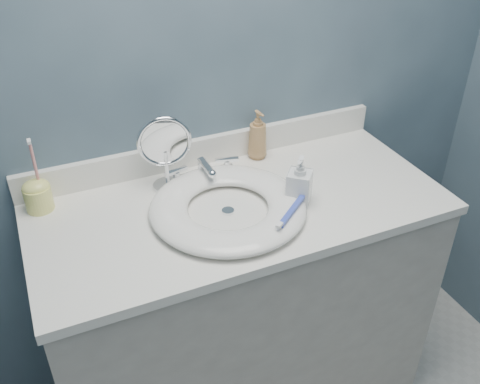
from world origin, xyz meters
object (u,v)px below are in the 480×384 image
makeup_mirror (165,150)px  soap_bottle_amber (258,135)px  toothbrush_holder (38,194)px  soap_bottle_clear (299,180)px

makeup_mirror → soap_bottle_amber: 0.34m
toothbrush_holder → makeup_mirror: bearing=-6.0°
makeup_mirror → soap_bottle_amber: makeup_mirror is taller
makeup_mirror → soap_bottle_clear: 0.40m
makeup_mirror → toothbrush_holder: makeup_mirror is taller
soap_bottle_amber → soap_bottle_clear: soap_bottle_amber is taller
soap_bottle_clear → toothbrush_holder: toothbrush_holder is taller
soap_bottle_amber → toothbrush_holder: (-0.70, -0.02, -0.03)m
soap_bottle_clear → toothbrush_holder: (-0.70, 0.27, -0.02)m
soap_bottle_amber → soap_bottle_clear: size_ratio=1.10×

